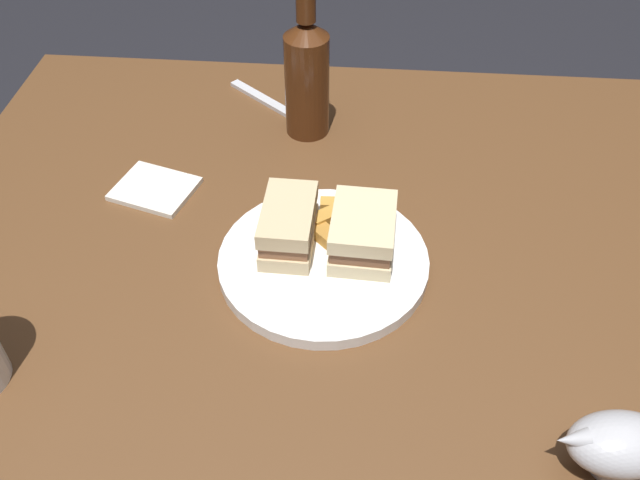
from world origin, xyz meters
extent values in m
cube|color=brown|center=(0.00, 0.00, 0.39)|extent=(1.11, 0.94, 0.77)
cylinder|color=white|center=(-0.01, 0.04, 0.78)|extent=(0.27, 0.27, 0.02)
cube|color=beige|center=(-0.06, 0.02, 0.80)|extent=(0.08, 0.11, 0.02)
cube|color=brown|center=(-0.06, 0.02, 0.82)|extent=(0.08, 0.11, 0.02)
cube|color=beige|center=(-0.06, 0.02, 0.84)|extent=(0.08, 0.11, 0.02)
cube|color=#CCB284|center=(0.04, 0.01, 0.80)|extent=(0.07, 0.11, 0.02)
cube|color=#8C5B3D|center=(0.04, 0.01, 0.82)|extent=(0.06, 0.11, 0.02)
cube|color=#CCB284|center=(0.04, 0.01, 0.84)|extent=(0.07, 0.11, 0.02)
cube|color=#AD702D|center=(-0.05, -0.05, 0.80)|extent=(0.05, 0.05, 0.02)
cube|color=gold|center=(-0.07, -0.03, 0.80)|extent=(0.02, 0.05, 0.02)
cube|color=gold|center=(-0.01, -0.02, 0.80)|extent=(0.05, 0.04, 0.02)
cube|color=#B77F33|center=(-0.09, -0.02, 0.80)|extent=(0.02, 0.04, 0.02)
cube|color=#B77F33|center=(-0.01, 0.00, 0.80)|extent=(0.05, 0.05, 0.02)
cube|color=gold|center=(-0.03, -0.05, 0.80)|extent=(0.05, 0.02, 0.02)
cylinder|color=#B7B7BC|center=(-0.32, 0.29, 0.78)|extent=(0.04, 0.04, 0.02)
ellipsoid|color=#B7B7BC|center=(-0.32, 0.29, 0.82)|extent=(0.11, 0.08, 0.05)
ellipsoid|color=#381E0F|center=(-0.32, 0.29, 0.82)|extent=(0.09, 0.07, 0.02)
cone|color=#B7B7BC|center=(-0.27, 0.29, 0.83)|extent=(0.03, 0.03, 0.02)
cylinder|color=#47230F|center=(0.04, -0.27, 0.86)|extent=(0.07, 0.07, 0.16)
cone|color=#47230F|center=(0.04, -0.27, 0.95)|extent=(0.07, 0.07, 0.02)
cylinder|color=#47230F|center=(0.04, -0.27, 0.99)|extent=(0.03, 0.03, 0.06)
cube|color=silver|center=(0.25, -0.10, 0.78)|extent=(0.13, 0.12, 0.01)
cube|color=silver|center=(0.11, -0.34, 0.78)|extent=(0.15, 0.13, 0.01)
camera|label=1|loc=(-0.06, 0.65, 1.42)|focal=38.25mm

